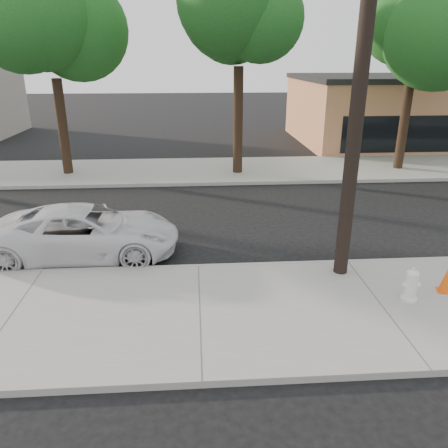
# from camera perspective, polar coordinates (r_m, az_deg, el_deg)

# --- Properties ---
(ground) EXTENTS (120.00, 120.00, 0.00)m
(ground) POSITION_cam_1_polar(r_m,az_deg,el_deg) (13.49, -3.47, -2.03)
(ground) COLOR black
(ground) RESTS_ON ground
(near_sidewalk) EXTENTS (90.00, 4.40, 0.15)m
(near_sidewalk) POSITION_cam_1_polar(r_m,az_deg,el_deg) (9.63, -3.16, -11.62)
(near_sidewalk) COLOR gray
(near_sidewalk) RESTS_ON ground
(far_sidewalk) EXTENTS (90.00, 5.00, 0.15)m
(far_sidewalk) POSITION_cam_1_polar(r_m,az_deg,el_deg) (21.55, -3.76, 6.98)
(far_sidewalk) COLOR gray
(far_sidewalk) RESTS_ON ground
(curb_near) EXTENTS (90.00, 0.12, 0.16)m
(curb_near) POSITION_cam_1_polar(r_m,az_deg,el_deg) (11.55, -3.35, -5.74)
(curb_near) COLOR #9E9B93
(curb_near) RESTS_ON ground
(building_main) EXTENTS (18.00, 10.00, 4.00)m
(building_main) POSITION_cam_1_polar(r_m,az_deg,el_deg) (32.80, 26.09, 13.19)
(building_main) COLOR tan
(building_main) RESTS_ON ground
(utility_pole) EXTENTS (1.40, 0.34, 9.00)m
(utility_pole) POSITION_cam_1_polar(r_m,az_deg,el_deg) (10.40, 17.32, 16.99)
(utility_pole) COLOR black
(utility_pole) RESTS_ON near_sidewalk
(tree_b) EXTENTS (4.34, 4.20, 8.45)m
(tree_b) POSITION_cam_1_polar(r_m,az_deg,el_deg) (21.30, -21.29, 22.05)
(tree_b) COLOR black
(tree_b) RESTS_ON far_sidewalk
(tree_c) EXTENTS (4.96, 4.80, 9.55)m
(tree_c) POSITION_cam_1_polar(r_m,az_deg,el_deg) (20.26, 2.72, 25.60)
(tree_c) COLOR black
(tree_c) RESTS_ON far_sidewalk
(tree_d) EXTENTS (4.50, 4.35, 8.75)m
(tree_d) POSITION_cam_1_polar(r_m,az_deg,el_deg) (22.83, 24.59, 22.00)
(tree_d) COLOR black
(tree_d) RESTS_ON far_sidewalk
(police_cruiser) EXTENTS (5.16, 2.40, 1.43)m
(police_cruiser) POSITION_cam_1_polar(r_m,az_deg,el_deg) (12.73, -17.63, -0.99)
(police_cruiser) COLOR silver
(police_cruiser) RESTS_ON ground
(fire_hydrant) EXTENTS (0.39, 0.36, 0.74)m
(fire_hydrant) POSITION_cam_1_polar(r_m,az_deg,el_deg) (10.64, 23.22, -7.39)
(fire_hydrant) COLOR white
(fire_hydrant) RESTS_ON near_sidewalk
(traffic_cone) EXTENTS (0.40, 0.40, 0.62)m
(traffic_cone) POSITION_cam_1_polar(r_m,az_deg,el_deg) (11.38, 27.04, -6.50)
(traffic_cone) COLOR #FD570D
(traffic_cone) RESTS_ON near_sidewalk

